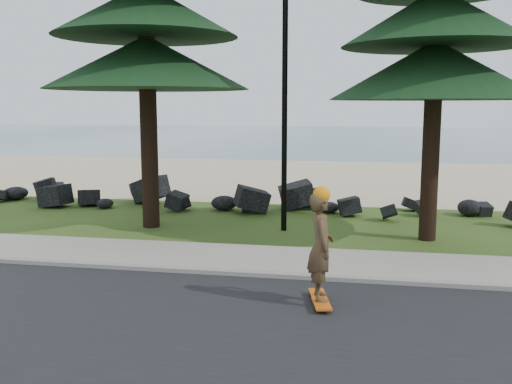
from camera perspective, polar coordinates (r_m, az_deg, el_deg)
ground at (r=11.59m, az=0.61°, el=-7.18°), size 160.00×160.00×0.00m
road at (r=7.46m, az=-5.66°, el=-16.34°), size 160.00×7.00×0.02m
kerb at (r=10.73m, az=-0.24°, el=-8.21°), size 160.00×0.20×0.10m
sidewalk at (r=11.77m, az=0.78°, el=-6.74°), size 160.00×2.00×0.08m
beach_sand at (r=25.75m, az=6.22°, el=1.51°), size 160.00×15.00×0.01m
ocean at (r=62.10m, az=8.85°, el=5.57°), size 160.00×58.00×0.01m
seawall_boulders at (r=16.99m, az=3.89°, el=-2.12°), size 60.00×2.40×1.10m
lamp_post at (r=14.35m, az=2.91°, el=12.51°), size 0.25×0.14×8.14m
skateboarder at (r=9.07m, az=6.48°, el=-5.46°), size 0.53×1.05×1.90m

